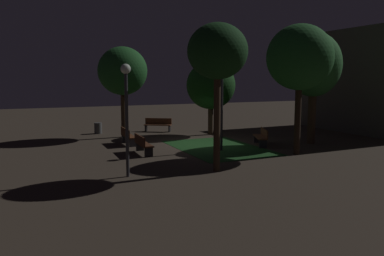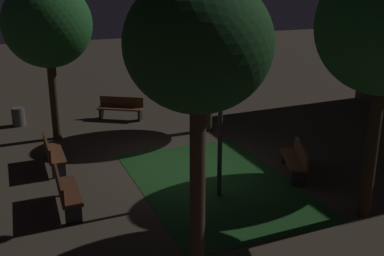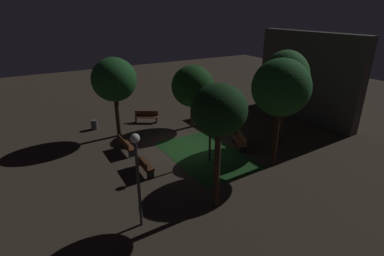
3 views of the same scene
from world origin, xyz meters
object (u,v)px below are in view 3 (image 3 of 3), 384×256
at_px(trash_bin, 95,125).
at_px(tree_lawn_side, 285,79).
at_px(lamp_post_plaza_east, 211,111).
at_px(bench_back_row, 146,116).
at_px(tree_right_canopy, 219,111).
at_px(tree_back_left, 281,88).
at_px(lamp_post_plaza_west, 137,164).
at_px(tree_tall_center, 193,86).
at_px(tree_back_right, 114,80).
at_px(bench_lawn_edge, 240,141).
at_px(bench_by_lamp, 143,164).
at_px(bench_near_trees, 126,145).

bearing_deg(trash_bin, tree_lawn_side, 49.69).
bearing_deg(trash_bin, lamp_post_plaza_east, 28.43).
bearing_deg(bench_back_row, lamp_post_plaza_east, 5.02).
distance_m(tree_right_canopy, tree_back_left, 5.14).
xyz_separation_m(lamp_post_plaza_west, trash_bin, (-11.54, 0.99, -2.45)).
xyz_separation_m(tree_tall_center, tree_back_right, (-1.16, -5.26, 0.85)).
bearing_deg(bench_lawn_edge, bench_by_lamp, -92.62).
xyz_separation_m(bench_near_trees, tree_back_right, (-2.71, 0.45, 3.45)).
bearing_deg(tree_back_left, tree_back_right, -144.41).
relative_size(tree_lawn_side, trash_bin, 8.50).
distance_m(bench_by_lamp, lamp_post_plaza_east, 4.64).
xyz_separation_m(bench_by_lamp, lamp_post_plaza_west, (3.93, -1.71, 2.32)).
xyz_separation_m(tree_back_left, lamp_post_plaza_west, (0.92, -8.27, -1.66)).
relative_size(bench_near_trees, bench_by_lamp, 0.99).
relative_size(bench_back_row, tree_back_right, 0.33).
distance_m(bench_back_row, tree_back_left, 11.33).
bearing_deg(bench_lawn_edge, lamp_post_plaza_west, -65.92).
height_order(bench_lawn_edge, lamp_post_plaza_west, lamp_post_plaza_west).
height_order(bench_near_trees, trash_bin, bench_near_trees).
bearing_deg(lamp_post_plaza_west, tree_tall_center, 138.19).
relative_size(tree_lawn_side, tree_back_left, 1.00).
bearing_deg(lamp_post_plaza_west, bench_lawn_edge, 114.08).
height_order(bench_near_trees, lamp_post_plaza_west, lamp_post_plaza_west).
relative_size(lamp_post_plaza_east, trash_bin, 6.35).
xyz_separation_m(bench_lawn_edge, trash_bin, (-7.90, -7.15, -0.13)).
height_order(bench_back_row, trash_bin, bench_back_row).
relative_size(tree_right_canopy, trash_bin, 7.97).
distance_m(bench_lawn_edge, trash_bin, 10.66).
bearing_deg(tree_back_left, bench_near_trees, -131.59).
height_order(bench_lawn_edge, tree_right_canopy, tree_right_canopy).
relative_size(bench_by_lamp, bench_lawn_edge, 0.98).
bearing_deg(bench_by_lamp, tree_lawn_side, 84.79).
bearing_deg(lamp_post_plaza_east, bench_near_trees, -133.02).
bearing_deg(bench_near_trees, tree_back_right, 170.51).
height_order(tree_back_right, lamp_post_plaza_west, tree_back_right).
bearing_deg(tree_lawn_side, bench_back_row, -142.06).
distance_m(bench_lawn_edge, tree_right_canopy, 7.51).
bearing_deg(tree_back_left, lamp_post_plaza_west, -83.68).
bearing_deg(bench_near_trees, lamp_post_plaza_east, 46.98).
bearing_deg(tree_right_canopy, bench_back_row, 172.62).
bearing_deg(tree_back_left, trash_bin, -145.58).
height_order(lamp_post_plaza_west, trash_bin, lamp_post_plaza_west).
bearing_deg(tree_tall_center, bench_lawn_edge, 8.82).
height_order(bench_by_lamp, tree_tall_center, tree_tall_center).
relative_size(tree_back_right, tree_right_canopy, 0.96).
bearing_deg(bench_back_row, bench_near_trees, -36.55).
xyz_separation_m(bench_by_lamp, tree_tall_center, (-4.36, 5.71, 2.60)).
relative_size(bench_near_trees, tree_right_canopy, 0.32).
bearing_deg(bench_back_row, tree_back_left, 18.96).
bearing_deg(lamp_post_plaza_west, tree_right_canopy, 81.09).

